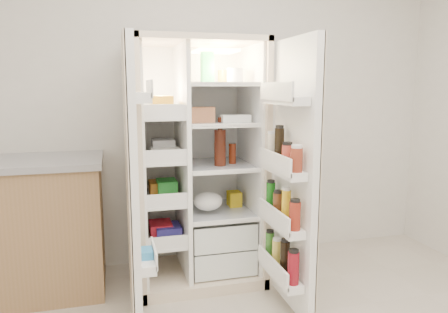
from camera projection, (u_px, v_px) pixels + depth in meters
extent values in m
cube|color=silver|center=(209.00, 100.00, 3.51)|extent=(4.00, 0.02, 2.70)
cube|color=beige|center=(189.00, 156.00, 3.47)|extent=(0.92, 0.04, 1.80)
cube|color=beige|center=(137.00, 166.00, 3.04)|extent=(0.04, 0.70, 1.80)
cube|color=beige|center=(253.00, 160.00, 3.27)|extent=(0.04, 0.70, 1.80)
cube|color=beige|center=(196.00, 41.00, 3.01)|extent=(0.92, 0.70, 0.04)
cube|color=beige|center=(198.00, 272.00, 3.30)|extent=(0.92, 0.70, 0.08)
cube|color=white|center=(190.00, 154.00, 3.44)|extent=(0.84, 0.02, 1.68)
cube|color=white|center=(141.00, 163.00, 3.05)|extent=(0.02, 0.62, 1.68)
cube|color=white|center=(249.00, 158.00, 3.26)|extent=(0.02, 0.62, 1.68)
cube|color=white|center=(182.00, 161.00, 3.13)|extent=(0.03, 0.62, 1.68)
cube|color=white|center=(218.00, 253.00, 3.29)|extent=(0.47, 0.52, 0.19)
cube|color=white|center=(218.00, 228.00, 3.26)|extent=(0.47, 0.52, 0.19)
cube|color=#FFD18C|center=(215.00, 51.00, 3.11)|extent=(0.30, 0.30, 0.02)
cube|color=white|center=(163.00, 237.00, 3.18)|extent=(0.28, 0.58, 0.02)
cube|color=white|center=(162.00, 198.00, 3.13)|extent=(0.28, 0.58, 0.02)
cube|color=white|center=(161.00, 158.00, 3.08)|extent=(0.28, 0.58, 0.02)
cube|color=white|center=(160.00, 117.00, 3.03)|extent=(0.28, 0.58, 0.02)
cube|color=silver|center=(217.00, 211.00, 3.26)|extent=(0.49, 0.58, 0.01)
cube|color=silver|center=(217.00, 165.00, 3.20)|extent=(0.49, 0.58, 0.01)
cube|color=silver|center=(217.00, 122.00, 3.15)|extent=(0.49, 0.58, 0.02)
cube|color=silver|center=(217.00, 84.00, 3.10)|extent=(0.49, 0.58, 0.02)
cube|color=red|center=(163.00, 229.00, 3.17)|extent=(0.16, 0.20, 0.10)
cube|color=green|center=(162.00, 189.00, 3.12)|extent=(0.14, 0.18, 0.12)
cube|color=white|center=(161.00, 152.00, 3.07)|extent=(0.20, 0.22, 0.07)
cube|color=gold|center=(160.00, 105.00, 3.02)|extent=(0.15, 0.16, 0.14)
cube|color=#393296|center=(163.00, 230.00, 3.17)|extent=(0.18, 0.20, 0.09)
cube|color=orange|center=(162.00, 190.00, 3.12)|extent=(0.14, 0.18, 0.10)
cube|color=silver|center=(161.00, 148.00, 3.07)|extent=(0.16, 0.16, 0.12)
sphere|color=orange|center=(205.00, 266.00, 3.20)|extent=(0.07, 0.07, 0.07)
sphere|color=orange|center=(215.00, 263.00, 3.26)|extent=(0.07, 0.07, 0.07)
sphere|color=orange|center=(229.00, 263.00, 3.24)|extent=(0.07, 0.07, 0.07)
sphere|color=orange|center=(207.00, 258.00, 3.34)|extent=(0.07, 0.07, 0.07)
ellipsoid|color=#386F25|center=(217.00, 226.00, 3.28)|extent=(0.26, 0.24, 0.11)
cylinder|color=#491A0F|center=(220.00, 148.00, 3.11)|extent=(0.09, 0.09, 0.27)
cylinder|color=maroon|center=(232.00, 153.00, 3.20)|extent=(0.05, 0.05, 0.15)
cube|color=green|center=(207.00, 66.00, 3.04)|extent=(0.08, 0.08, 0.25)
cylinder|color=white|center=(235.00, 76.00, 3.06)|extent=(0.12, 0.12, 0.11)
cylinder|color=olive|center=(223.00, 77.00, 3.19)|extent=(0.08, 0.08, 0.10)
cube|color=white|center=(236.00, 118.00, 3.08)|extent=(0.21, 0.09, 0.05)
cube|color=#C3794E|center=(201.00, 115.00, 3.06)|extent=(0.18, 0.10, 0.11)
ellipsoid|color=white|center=(208.00, 205.00, 3.14)|extent=(0.21, 0.20, 0.14)
cube|color=yellow|center=(234.00, 199.00, 3.36)|extent=(0.10, 0.12, 0.12)
cube|color=white|center=(133.00, 183.00, 2.50)|extent=(0.05, 0.40, 1.72)
cube|color=beige|center=(128.00, 183.00, 2.50)|extent=(0.01, 0.40, 1.72)
cube|color=white|center=(147.00, 262.00, 2.60)|extent=(0.09, 0.32, 0.06)
cube|color=white|center=(142.00, 98.00, 2.44)|extent=(0.09, 0.32, 0.06)
cube|color=#338CCC|center=(147.00, 257.00, 2.60)|extent=(0.07, 0.12, 0.10)
cube|color=white|center=(295.00, 177.00, 2.67)|extent=(0.05, 0.58, 1.72)
cube|color=beige|center=(298.00, 177.00, 2.68)|extent=(0.01, 0.58, 1.72)
cube|color=white|center=(280.00, 274.00, 2.76)|extent=(0.11, 0.50, 0.05)
cube|color=white|center=(281.00, 224.00, 2.70)|extent=(0.11, 0.50, 0.05)
cube|color=white|center=(282.00, 170.00, 2.65)|extent=(0.11, 0.50, 0.05)
cube|color=white|center=(284.00, 100.00, 2.58)|extent=(0.11, 0.50, 0.05)
cylinder|color=maroon|center=(293.00, 268.00, 2.55)|extent=(0.07, 0.07, 0.20)
cylinder|color=black|center=(285.00, 258.00, 2.67)|extent=(0.06, 0.06, 0.22)
cylinder|color=#DBC349|center=(277.00, 253.00, 2.80)|extent=(0.06, 0.06, 0.18)
cylinder|color=#337426|center=(270.00, 246.00, 2.92)|extent=(0.06, 0.06, 0.19)
cylinder|color=maroon|center=(295.00, 216.00, 2.49)|extent=(0.07, 0.07, 0.17)
cylinder|color=yellow|center=(286.00, 207.00, 2.61)|extent=(0.06, 0.06, 0.21)
cylinder|color=#5D3017|center=(278.00, 205.00, 2.74)|extent=(0.07, 0.07, 0.16)
cylinder|color=#176617|center=(271.00, 197.00, 2.86)|extent=(0.06, 0.06, 0.20)
cylinder|color=maroon|center=(296.00, 160.00, 2.44)|extent=(0.07, 0.07, 0.14)
cylinder|color=#B53E2E|center=(287.00, 156.00, 2.56)|extent=(0.07, 0.07, 0.14)
cylinder|color=black|center=(279.00, 146.00, 2.68)|extent=(0.06, 0.06, 0.23)
cylinder|color=beige|center=(272.00, 147.00, 2.81)|extent=(0.06, 0.06, 0.18)
cube|color=#8F6B47|center=(7.00, 231.00, 2.97)|extent=(1.29, 0.67, 0.93)
cube|color=gray|center=(1.00, 163.00, 2.89)|extent=(1.34, 0.71, 0.04)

